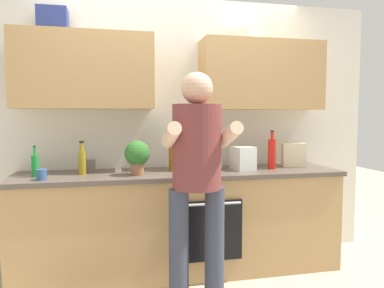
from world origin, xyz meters
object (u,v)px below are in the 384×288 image
(cup_ceramic, at_px, (185,169))
(bottle_water, at_px, (219,160))
(bottle_soda, at_px, (35,165))
(bottle_oil, at_px, (82,161))
(knife_block, at_px, (208,157))
(grocery_bag_rice, at_px, (293,155))
(person_standing, at_px, (197,172))
(grocery_bag_produce, at_px, (243,158))
(potted_herb, at_px, (137,155))
(bottle_syrup, at_px, (172,156))
(cup_stoneware, at_px, (91,165))
(cup_tea, at_px, (42,175))
(bottle_hotsauce, at_px, (272,153))

(cup_ceramic, bearing_deg, bottle_water, 29.36)
(cup_ceramic, bearing_deg, bottle_soda, 176.15)
(bottle_oil, bearing_deg, knife_block, -1.01)
(grocery_bag_rice, bearing_deg, person_standing, -146.05)
(person_standing, relative_size, grocery_bag_produce, 8.03)
(bottle_soda, distance_m, potted_herb, 0.81)
(cup_ceramic, height_order, grocery_bag_rice, grocery_bag_rice)
(bottle_soda, height_order, bottle_syrup, bottle_syrup)
(cup_stoneware, bearing_deg, bottle_soda, -153.83)
(cup_tea, bearing_deg, grocery_bag_rice, 6.76)
(knife_block, xyz_separation_m, potted_herb, (-0.64, -0.09, 0.04))
(person_standing, bearing_deg, bottle_water, 63.11)
(person_standing, relative_size, bottle_water, 7.48)
(grocery_bag_rice, bearing_deg, grocery_bag_produce, -170.17)
(person_standing, height_order, bottle_hotsauce, person_standing)
(cup_stoneware, bearing_deg, grocery_bag_rice, -3.00)
(knife_block, relative_size, grocery_bag_rice, 1.33)
(cup_tea, relative_size, grocery_bag_produce, 0.39)
(knife_block, relative_size, grocery_bag_produce, 1.45)
(bottle_soda, relative_size, potted_herb, 0.88)
(cup_ceramic, distance_m, grocery_bag_rice, 1.12)
(person_standing, distance_m, bottle_water, 0.88)
(cup_ceramic, bearing_deg, bottle_oil, 171.73)
(cup_tea, relative_size, grocery_bag_rice, 0.36)
(person_standing, bearing_deg, bottle_soda, 150.87)
(grocery_bag_rice, bearing_deg, bottle_hotsauce, -159.34)
(bottle_hotsauce, distance_m, cup_stoneware, 1.64)
(bottle_soda, bearing_deg, grocery_bag_produce, 0.39)
(knife_block, bearing_deg, potted_herb, -171.75)
(potted_herb, bearing_deg, grocery_bag_rice, 6.67)
(cup_stoneware, height_order, potted_herb, potted_herb)
(bottle_hotsauce, relative_size, knife_block, 1.17)
(grocery_bag_rice, bearing_deg, bottle_soda, -177.35)
(grocery_bag_rice, bearing_deg, cup_ceramic, -170.32)
(bottle_syrup, relative_size, grocery_bag_rice, 1.33)
(person_standing, xyz_separation_m, cup_stoneware, (-0.76, 0.86, -0.05))
(cup_ceramic, distance_m, potted_herb, 0.42)
(bottle_hotsauce, distance_m, grocery_bag_rice, 0.29)
(person_standing, xyz_separation_m, cup_tea, (-1.10, 0.50, -0.06))
(person_standing, bearing_deg, grocery_bag_produce, 48.77)
(bottle_water, distance_m, bottle_hotsauce, 0.49)
(bottle_soda, height_order, knife_block, knife_block)
(person_standing, height_order, knife_block, person_standing)
(bottle_oil, distance_m, cup_stoneware, 0.19)
(bottle_oil, xyz_separation_m, grocery_bag_rice, (1.96, 0.07, -0.00))
(bottle_hotsauce, xyz_separation_m, potted_herb, (-1.24, -0.07, 0.02))
(cup_ceramic, xyz_separation_m, knife_block, (0.23, 0.10, 0.08))
(potted_herb, bearing_deg, person_standing, -57.73)
(grocery_bag_rice, bearing_deg, cup_stoneware, 177.00)
(person_standing, height_order, bottle_oil, person_standing)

